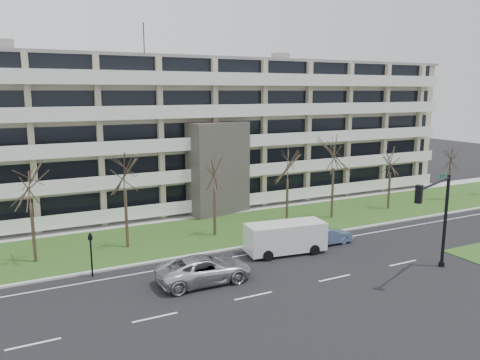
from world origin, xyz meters
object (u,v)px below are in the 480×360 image
blue_sedan (327,236)px  pedestrian_signal (91,249)px  traffic_signal (437,211)px  silver_pickup (204,269)px  white_van (286,235)px

blue_sedan → pedestrian_signal: 17.87m
traffic_signal → pedestrian_signal: traffic_signal is taller
silver_pickup → pedestrian_signal: size_ratio=2.05×
silver_pickup → white_van: (7.57, 2.31, 0.53)m
blue_sedan → pedestrian_signal: (-17.76, 1.51, 1.21)m
silver_pickup → traffic_signal: (13.96, -5.61, 3.49)m
pedestrian_signal → white_van: bearing=1.1°
blue_sedan → pedestrian_signal: bearing=86.2°
silver_pickup → traffic_signal: bearing=-111.0°
white_van → silver_pickup: bearing=-155.8°
traffic_signal → pedestrian_signal: size_ratio=2.25×
blue_sedan → traffic_signal: bearing=-162.5°
white_van → traffic_signal: 10.60m
traffic_signal → pedestrian_signal: 22.53m
pedestrian_signal → blue_sedan: bearing=3.6°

